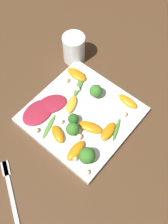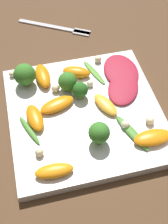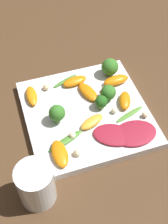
# 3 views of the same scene
# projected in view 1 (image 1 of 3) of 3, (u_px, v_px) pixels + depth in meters

# --- Properties ---
(ground_plane) EXTENTS (2.40, 2.40, 0.00)m
(ground_plane) POSITION_uv_depth(u_px,v_px,m) (82.00, 117.00, 0.78)
(ground_plane) COLOR #4C331E
(plate) EXTENTS (0.29, 0.29, 0.02)m
(plate) POSITION_uv_depth(u_px,v_px,m) (82.00, 115.00, 0.77)
(plate) COLOR white
(plate) RESTS_ON ground_plane
(drinking_glass) EXTENTS (0.07, 0.07, 0.10)m
(drinking_glass) POSITION_uv_depth(u_px,v_px,m) (74.00, 48.00, 0.85)
(drinking_glass) COLOR white
(drinking_glass) RESTS_ON ground_plane
(fork) EXTENTS (0.11, 0.17, 0.01)m
(fork) POSITION_uv_depth(u_px,v_px,m) (9.00, 187.00, 0.68)
(fork) COLOR #B2B2B7
(fork) RESTS_ON ground_plane
(radicchio_leaf_0) EXTENTS (0.10, 0.07, 0.01)m
(radicchio_leaf_0) POSITION_uv_depth(u_px,v_px,m) (38.00, 112.00, 0.76)
(radicchio_leaf_0) COLOR maroon
(radicchio_leaf_0) RESTS_ON plate
(radicchio_leaf_1) EXTENTS (0.11, 0.10, 0.01)m
(radicchio_leaf_1) POSITION_uv_depth(u_px,v_px,m) (52.00, 104.00, 0.77)
(radicchio_leaf_1) COLOR maroon
(radicchio_leaf_1) RESTS_ON plate
(orange_segment_0) EXTENTS (0.07, 0.04, 0.02)m
(orange_segment_0) POSITION_uv_depth(u_px,v_px,m) (108.00, 131.00, 0.73)
(orange_segment_0) COLOR orange
(orange_segment_0) RESTS_ON plate
(orange_segment_1) EXTENTS (0.03, 0.07, 0.02)m
(orange_segment_1) POSITION_uv_depth(u_px,v_px,m) (128.00, 101.00, 0.77)
(orange_segment_1) COLOR orange
(orange_segment_1) RESTS_ON plate
(orange_segment_2) EXTENTS (0.03, 0.07, 0.02)m
(orange_segment_2) POSITION_uv_depth(u_px,v_px,m) (77.00, 74.00, 0.82)
(orange_segment_2) COLOR orange
(orange_segment_2) RESTS_ON plate
(orange_segment_3) EXTENTS (0.05, 0.08, 0.02)m
(orange_segment_3) POSITION_uv_depth(u_px,v_px,m) (90.00, 127.00, 0.73)
(orange_segment_3) COLOR orange
(orange_segment_3) RESTS_ON plate
(orange_segment_4) EXTENTS (0.05, 0.06, 0.02)m
(orange_segment_4) POSITION_uv_depth(u_px,v_px,m) (58.00, 134.00, 0.72)
(orange_segment_4) COLOR orange
(orange_segment_4) RESTS_ON plate
(orange_segment_5) EXTENTS (0.07, 0.05, 0.01)m
(orange_segment_5) POSITION_uv_depth(u_px,v_px,m) (72.00, 104.00, 0.77)
(orange_segment_5) COLOR #FCAD33
(orange_segment_5) RESTS_ON plate
(orange_segment_6) EXTENTS (0.07, 0.03, 0.02)m
(orange_segment_6) POSITION_uv_depth(u_px,v_px,m) (76.00, 151.00, 0.70)
(orange_segment_6) COLOR orange
(orange_segment_6) RESTS_ON plate
(broccoli_floret_0) EXTENTS (0.04, 0.04, 0.05)m
(broccoli_floret_0) POSITION_uv_depth(u_px,v_px,m) (87.00, 156.00, 0.67)
(broccoli_floret_0) COLOR #7A9E51
(broccoli_floret_0) RESTS_ON plate
(broccoli_floret_1) EXTENTS (0.04, 0.04, 0.04)m
(broccoli_floret_1) POSITION_uv_depth(u_px,v_px,m) (73.00, 129.00, 0.71)
(broccoli_floret_1) COLOR #84AD5B
(broccoli_floret_1) RESTS_ON plate
(broccoli_floret_2) EXTENTS (0.04, 0.04, 0.05)m
(broccoli_floret_2) POSITION_uv_depth(u_px,v_px,m) (96.00, 91.00, 0.77)
(broccoli_floret_2) COLOR #84AD5B
(broccoli_floret_2) RESTS_ON plate
(broccoli_floret_3) EXTENTS (0.03, 0.03, 0.04)m
(broccoli_floret_3) POSITION_uv_depth(u_px,v_px,m) (74.00, 120.00, 0.73)
(broccoli_floret_3) COLOR #7A9E51
(broccoli_floret_3) RESTS_ON plate
(arugula_sprig_0) EXTENTS (0.09, 0.05, 0.01)m
(arugula_sprig_0) POSITION_uv_depth(u_px,v_px,m) (79.00, 85.00, 0.81)
(arugula_sprig_0) COLOR #47842D
(arugula_sprig_0) RESTS_ON plate
(arugula_sprig_1) EXTENTS (0.08, 0.04, 0.00)m
(arugula_sprig_1) POSITION_uv_depth(u_px,v_px,m) (49.00, 127.00, 0.74)
(arugula_sprig_1) COLOR #518E33
(arugula_sprig_1) RESTS_ON plate
(arugula_sprig_2) EXTENTS (0.07, 0.04, 0.01)m
(arugula_sprig_2) POSITION_uv_depth(u_px,v_px,m) (116.00, 130.00, 0.73)
(arugula_sprig_2) COLOR #47842D
(arugula_sprig_2) RESTS_ON plate
(macadamia_nut_0) EXTENTS (0.02, 0.02, 0.02)m
(macadamia_nut_0) POSITION_uv_depth(u_px,v_px,m) (75.00, 158.00, 0.69)
(macadamia_nut_0) COLOR beige
(macadamia_nut_0) RESTS_ON plate
(macadamia_nut_1) EXTENTS (0.02, 0.02, 0.02)m
(macadamia_nut_1) POSITION_uv_depth(u_px,v_px,m) (67.00, 80.00, 0.81)
(macadamia_nut_1) COLOR beige
(macadamia_nut_1) RESTS_ON plate
(macadamia_nut_2) EXTENTS (0.01, 0.01, 0.01)m
(macadamia_nut_2) POSITION_uv_depth(u_px,v_px,m) (37.00, 130.00, 0.73)
(macadamia_nut_2) COLOR beige
(macadamia_nut_2) RESTS_ON plate
(macadamia_nut_3) EXTENTS (0.01, 0.01, 0.01)m
(macadamia_nut_3) POSITION_uv_depth(u_px,v_px,m) (61.00, 122.00, 0.74)
(macadamia_nut_3) COLOR beige
(macadamia_nut_3) RESTS_ON plate
(macadamia_nut_4) EXTENTS (0.02, 0.02, 0.02)m
(macadamia_nut_4) POSITION_uv_depth(u_px,v_px,m) (125.00, 114.00, 0.75)
(macadamia_nut_4) COLOR beige
(macadamia_nut_4) RESTS_ON plate
(macadamia_nut_5) EXTENTS (0.02, 0.02, 0.02)m
(macadamia_nut_5) POSITION_uv_depth(u_px,v_px,m) (78.00, 89.00, 0.79)
(macadamia_nut_5) COLOR beige
(macadamia_nut_5) RESTS_ON plate
(macadamia_nut_6) EXTENTS (0.01, 0.01, 0.01)m
(macadamia_nut_6) POSITION_uv_depth(u_px,v_px,m) (88.00, 172.00, 0.67)
(macadamia_nut_6) COLOR beige
(macadamia_nut_6) RESTS_ON plate
(macadamia_nut_7) EXTENTS (0.02, 0.02, 0.02)m
(macadamia_nut_7) POSITION_uv_depth(u_px,v_px,m) (79.00, 137.00, 0.72)
(macadamia_nut_7) COLOR beige
(macadamia_nut_7) RESTS_ON plate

